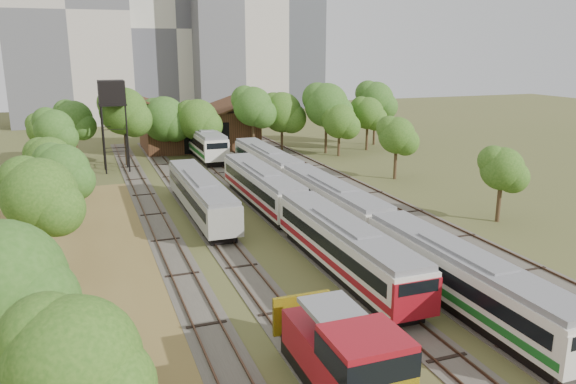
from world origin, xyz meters
name	(u,v)px	position (x,y,z in m)	size (l,w,h in m)	color
ground	(432,315)	(0.00, 0.00, 0.00)	(240.00, 240.00, 0.00)	#475123
dry_grass_patch	(86,305)	(-18.00, 8.00, 0.02)	(14.00, 60.00, 0.04)	brown
tracks	(274,203)	(-0.67, 25.00, 0.04)	(24.60, 80.00, 0.19)	#4C473D
railcar_red_set	(296,211)	(-2.00, 15.79, 1.86)	(2.85, 34.57, 3.52)	black
railcar_green_set	(332,201)	(2.00, 17.63, 1.80)	(2.76, 52.08, 3.41)	black
railcar_rear	(203,142)	(-2.00, 50.15, 2.04)	(3.12, 16.08, 3.87)	black
shunter_locomotive	(346,360)	(-8.00, -5.35, 1.92)	(3.01, 8.10, 3.94)	black
old_grey_coach	(201,195)	(-8.00, 23.39, 1.86)	(2.75, 18.00, 3.40)	black
water_tower	(112,95)	(-13.62, 45.22, 9.04)	(3.10, 3.10, 10.72)	black
rail_pile_far	(419,226)	(8.20, 13.78, 0.13)	(0.51, 8.18, 0.27)	brown
maintenance_shed	(199,128)	(-1.00, 57.98, 2.91)	(16.45, 11.55, 7.58)	#372214
tree_band_left	(43,187)	(-20.17, 17.60, 4.99)	(7.75, 61.03, 8.07)	#382616
tree_band_far	(245,111)	(3.77, 50.00, 5.98)	(47.59, 11.78, 9.74)	#382616
tree_band_right	(382,133)	(15.45, 33.03, 4.78)	(4.66, 36.04, 7.10)	#382616
tower_left	(66,12)	(-18.00, 95.00, 21.00)	(22.00, 16.00, 42.00)	#BAAFA2
tower_centre	(169,30)	(2.00, 100.00, 18.00)	(20.00, 18.00, 36.00)	beige
tower_far_right	(294,49)	(34.00, 110.00, 14.00)	(12.00, 12.00, 28.00)	#44464C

